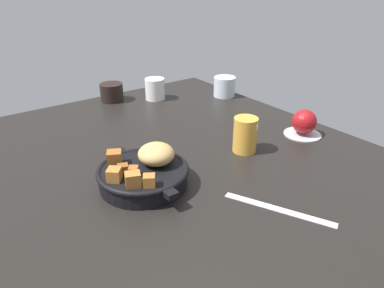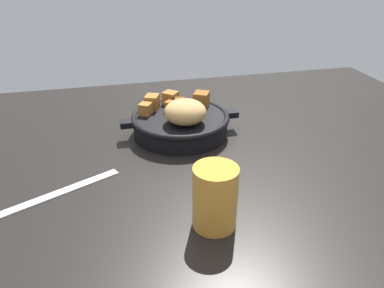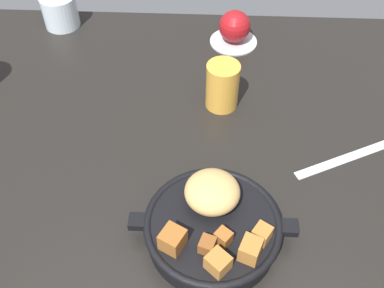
{
  "view_description": "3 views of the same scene",
  "coord_description": "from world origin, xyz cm",
  "px_view_note": "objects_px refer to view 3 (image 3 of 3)",
  "views": [
    {
      "loc": [
        63.31,
        -44.01,
        42.41
      ],
      "look_at": [
        2.63,
        0.91,
        5.28
      ],
      "focal_mm": 33.39,
      "sensor_mm": 36.0,
      "label": 1
    },
    {
      "loc": [
        17.86,
        55.75,
        34.81
      ],
      "look_at": [
        4.98,
        1.62,
        5.3
      ],
      "focal_mm": 35.65,
      "sensor_mm": 36.0,
      "label": 2
    },
    {
      "loc": [
        2.47,
        -46.83,
        58.03
      ],
      "look_at": [
        0.26,
        0.88,
        4.84
      ],
      "focal_mm": 41.42,
      "sensor_mm": 36.0,
      "label": 3
    }
  ],
  "objects_px": {
    "cast_iron_skillet": "(213,224)",
    "water_glass_short": "(60,11)",
    "butter_knife": "(352,156)",
    "juice_glass_amber": "(222,86)",
    "red_apple": "(235,26)"
  },
  "relations": [
    {
      "from": "red_apple",
      "to": "cast_iron_skillet",
      "type": "bearing_deg",
      "value": -94.64
    },
    {
      "from": "butter_knife",
      "to": "juice_glass_amber",
      "type": "height_order",
      "value": "juice_glass_amber"
    },
    {
      "from": "water_glass_short",
      "to": "butter_knife",
      "type": "bearing_deg",
      "value": -32.43
    },
    {
      "from": "juice_glass_amber",
      "to": "cast_iron_skillet",
      "type": "bearing_deg",
      "value": -92.6
    },
    {
      "from": "red_apple",
      "to": "juice_glass_amber",
      "type": "xyz_separation_m",
      "value": [
        -0.03,
        -0.2,
        0.01
      ]
    },
    {
      "from": "butter_knife",
      "to": "red_apple",
      "type": "bearing_deg",
      "value": 95.5
    },
    {
      "from": "cast_iron_skillet",
      "to": "water_glass_short",
      "type": "height_order",
      "value": "cast_iron_skillet"
    },
    {
      "from": "cast_iron_skillet",
      "to": "juice_glass_amber",
      "type": "xyz_separation_m",
      "value": [
        0.01,
        0.29,
        0.02
      ]
    },
    {
      "from": "cast_iron_skillet",
      "to": "butter_knife",
      "type": "xyz_separation_m",
      "value": [
        0.24,
        0.16,
        -0.03
      ]
    },
    {
      "from": "water_glass_short",
      "to": "juice_glass_amber",
      "type": "height_order",
      "value": "juice_glass_amber"
    },
    {
      "from": "water_glass_short",
      "to": "juice_glass_amber",
      "type": "relative_size",
      "value": 0.87
    },
    {
      "from": "cast_iron_skillet",
      "to": "juice_glass_amber",
      "type": "bearing_deg",
      "value": 87.4
    },
    {
      "from": "butter_knife",
      "to": "juice_glass_amber",
      "type": "distance_m",
      "value": 0.26
    },
    {
      "from": "cast_iron_skillet",
      "to": "juice_glass_amber",
      "type": "distance_m",
      "value": 0.29
    },
    {
      "from": "red_apple",
      "to": "water_glass_short",
      "type": "bearing_deg",
      "value": 172.8
    }
  ]
}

